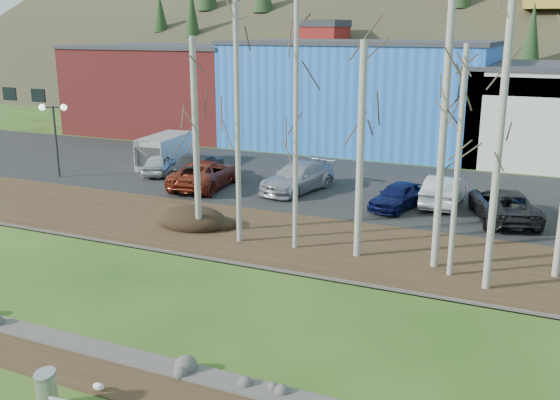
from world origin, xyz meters
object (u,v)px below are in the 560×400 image
at_px(car_5, 444,190).
at_px(car_6, 503,204).
at_px(seagull, 99,387).
at_px(car_3, 298,177).
at_px(litter_bin, 47,391).
at_px(car_1, 199,167).
at_px(car_2, 206,174).
at_px(car_4, 398,196).
at_px(car_0, 160,164).
at_px(van_grey, 164,151).
at_px(street_lamp, 54,120).

height_order(car_5, car_6, car_5).
height_order(seagull, car_3, car_3).
xyz_separation_m(litter_bin, car_1, (-9.22, 22.37, 0.45)).
xyz_separation_m(litter_bin, car_3, (-2.47, 22.06, 0.48)).
relative_size(seagull, car_2, 0.07).
distance_m(car_4, car_6, 5.14).
bearing_deg(litter_bin, car_0, 118.58).
bearing_deg(car_2, car_5, -177.79).
height_order(car_2, car_5, car_2).
relative_size(car_3, car_4, 1.35).
distance_m(car_3, car_5, 8.21).
height_order(litter_bin, car_3, car_3).
distance_m(car_2, car_6, 16.56).
distance_m(car_3, van_grey, 11.08).
relative_size(car_3, car_5, 1.14).
relative_size(litter_bin, car_4, 0.22).
relative_size(street_lamp, car_2, 0.79).
bearing_deg(car_3, car_2, -152.53).
height_order(car_0, car_1, car_1).
xyz_separation_m(car_2, car_4, (11.42, 0.12, -0.11)).
xyz_separation_m(car_1, car_4, (12.90, -1.60, -0.07)).
bearing_deg(litter_bin, car_2, 110.54).
height_order(seagull, car_4, car_4).
relative_size(car_2, car_3, 1.05).
bearing_deg(seagull, car_5, 101.53).
distance_m(litter_bin, street_lamp, 26.26).
distance_m(car_1, car_2, 2.27).
bearing_deg(seagull, car_1, 139.67).
xyz_separation_m(car_1, van_grey, (-4.06, 2.11, 0.28)).
height_order(street_lamp, van_grey, street_lamp).
height_order(car_3, car_4, car_3).
relative_size(car_0, car_3, 0.70).
distance_m(street_lamp, car_5, 23.73).
distance_m(seagull, car_1, 23.52).
bearing_deg(car_5, car_1, 1.44).
bearing_deg(seagull, car_2, 138.02).
distance_m(litter_bin, car_4, 21.10).
xyz_separation_m(street_lamp, car_3, (15.13, 2.85, -2.80)).
distance_m(car_2, car_5, 13.59).
distance_m(litter_bin, car_5, 23.22).
distance_m(car_6, van_grey, 22.38).
relative_size(car_6, van_grey, 1.13).
bearing_deg(car_0, seagull, 102.21).
bearing_deg(car_6, car_3, -23.54).
bearing_deg(car_1, car_5, 171.08).
distance_m(car_1, van_grey, 4.59).
bearing_deg(car_6, litter_bin, 49.03).
bearing_deg(litter_bin, car_6, 67.22).
relative_size(car_2, car_5, 1.20).
xyz_separation_m(car_0, car_6, (21.04, -1.43, 0.13)).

